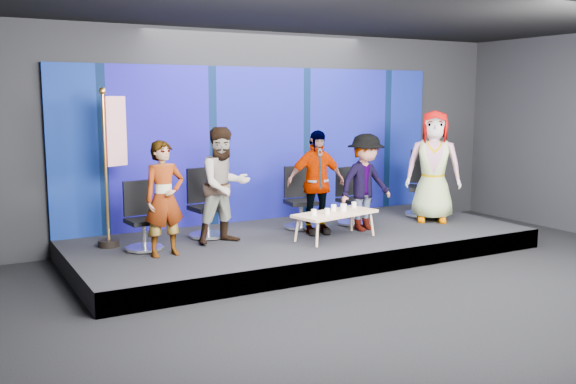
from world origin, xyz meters
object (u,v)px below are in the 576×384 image
(panelist_c, at_px, (316,182))
(mug_c, at_px, (334,208))
(chair_d, at_px, (351,206))
(coffee_table, at_px, (335,214))
(panelist_a, at_px, (164,199))
(panelist_b, at_px, (224,185))
(panelist_e, at_px, (433,166))
(chair_b, at_px, (206,215))
(chair_c, at_px, (300,208))
(mug_a, at_px, (314,212))
(mug_e, at_px, (354,205))
(mug_b, at_px, (327,211))
(chair_a, at_px, (142,228))
(flag_stand, at_px, (112,163))
(mug_d, at_px, (344,207))
(panelist_d, at_px, (365,182))
(chair_e, at_px, (423,194))

(panelist_c, distance_m, mug_c, 0.50)
(chair_d, height_order, coffee_table, chair_d)
(panelist_a, relative_size, panelist_b, 0.92)
(panelist_e, bearing_deg, chair_b, -151.57)
(coffee_table, bearing_deg, chair_c, 93.91)
(mug_a, distance_m, mug_e, 0.94)
(mug_b, bearing_deg, coffee_table, 23.18)
(chair_a, xyz_separation_m, mug_e, (3.20, -0.50, 0.13))
(mug_c, bearing_deg, chair_c, 97.52)
(chair_c, height_order, chair_d, chair_c)
(panelist_e, bearing_deg, flag_stand, -150.18)
(mug_c, height_order, flag_stand, flag_stand)
(chair_d, distance_m, mug_d, 1.02)
(panelist_b, bearing_deg, chair_a, 166.55)
(panelist_d, distance_m, mug_a, 1.27)
(chair_b, relative_size, chair_c, 1.05)
(chair_c, xyz_separation_m, panelist_c, (-0.01, -0.50, 0.48))
(panelist_a, relative_size, flag_stand, 0.69)
(panelist_e, bearing_deg, coffee_table, -132.10)
(chair_c, height_order, panelist_c, panelist_c)
(chair_c, xyz_separation_m, flag_stand, (-2.93, 0.22, 0.86))
(coffee_table, height_order, mug_a, mug_a)
(panelist_a, bearing_deg, mug_a, -13.87)
(panelist_c, height_order, panelist_d, panelist_c)
(chair_e, relative_size, mug_b, 13.39)
(panelist_b, relative_size, panelist_d, 1.10)
(mug_e, bearing_deg, panelist_a, 179.34)
(panelist_b, xyz_separation_m, mug_b, (1.35, -0.64, -0.39))
(chair_a, relative_size, mug_d, 8.92)
(chair_e, bearing_deg, chair_b, -144.58)
(flag_stand, bearing_deg, chair_c, -31.62)
(chair_b, bearing_deg, chair_e, -9.36)
(flag_stand, bearing_deg, panelist_e, -36.13)
(panelist_c, bearing_deg, panelist_a, -167.54)
(chair_a, relative_size, mug_c, 10.20)
(mug_c, bearing_deg, chair_d, 40.39)
(panelist_a, distance_m, panelist_e, 4.76)
(panelist_d, xyz_separation_m, flag_stand, (-3.75, 0.87, 0.42))
(chair_c, xyz_separation_m, chair_d, (0.90, -0.16, -0.01))
(chair_d, relative_size, panelist_d, 0.62)
(chair_b, xyz_separation_m, panelist_c, (1.57, -0.61, 0.46))
(mug_e, bearing_deg, chair_a, 171.10)
(panelist_c, xyz_separation_m, panelist_e, (2.28, -0.09, 0.14))
(mug_d, bearing_deg, mug_e, 29.47)
(panelist_e, bearing_deg, mug_e, -136.35)
(panelist_e, distance_m, mug_e, 1.80)
(mug_a, bearing_deg, mug_b, -2.16)
(chair_a, distance_m, panelist_c, 2.71)
(panelist_c, height_order, mug_b, panelist_c)
(panelist_d, xyz_separation_m, mug_c, (-0.71, -0.18, -0.32))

